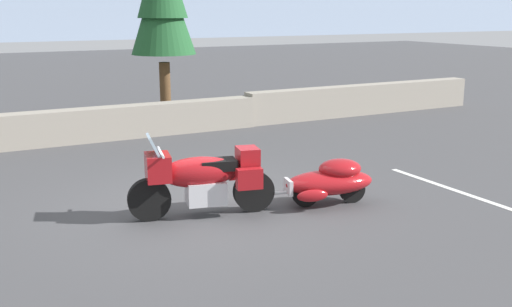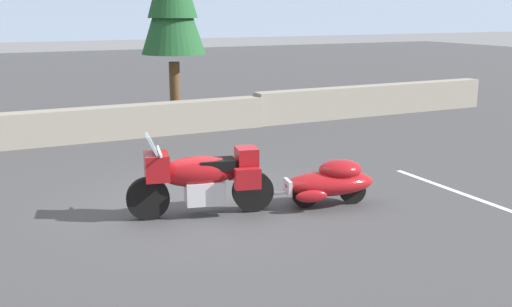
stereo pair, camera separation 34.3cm
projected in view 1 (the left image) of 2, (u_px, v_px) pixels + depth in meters
The scene contains 5 objects.
ground_plane at pixel (199, 206), 10.00m from camera, with size 80.00×80.00×0.00m, color #424244.
stone_guard_wall at pixel (135, 121), 15.32m from camera, with size 24.00×0.57×0.91m.
touring_motorcycle at pixel (202, 177), 9.38m from camera, with size 2.28×1.05×1.33m.
car_shaped_trailer at pixel (330, 180), 9.98m from camera, with size 2.23×1.02×0.76m.
parking_stripe_marker at pixel (461, 192), 10.71m from camera, with size 0.12×3.60×0.01m, color silver.
Camera 1 is at (-3.65, -8.85, 3.15)m, focal length 42.60 mm.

